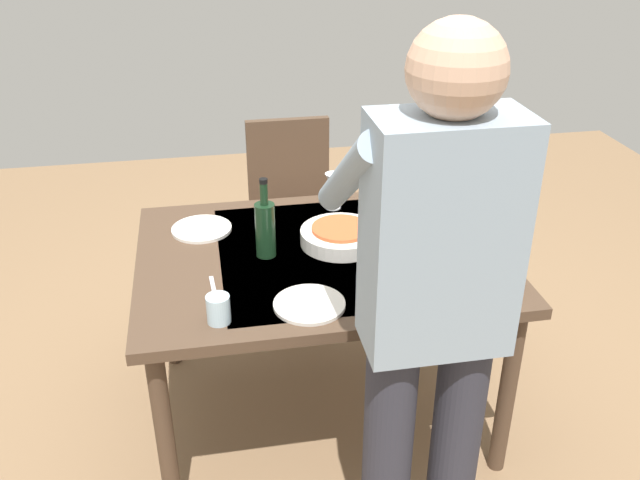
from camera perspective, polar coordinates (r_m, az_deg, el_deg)
ground_plane at (r=2.92m, az=0.00°, el=-13.69°), size 6.00×6.00×0.00m
dining_table at (r=2.53m, az=0.00°, el=-2.52°), size 1.31×0.99×0.73m
chair_near at (r=3.36m, az=-2.36°, el=3.13°), size 0.40×0.40×0.91m
person_server at (r=1.78m, az=9.24°, el=-5.68°), size 0.42×0.61×1.69m
wine_bottle at (r=2.43m, az=-4.56°, el=1.04°), size 0.07×0.07×0.30m
wine_glass_left at (r=2.79m, az=1.10°, el=4.63°), size 0.07×0.07×0.15m
wine_glass_right at (r=2.34m, az=5.89°, el=-0.28°), size 0.07×0.07×0.15m
water_cup_near_left at (r=2.57m, az=11.41°, el=0.37°), size 0.07×0.07×0.09m
water_cup_near_right at (r=2.12m, az=-8.42°, el=-5.68°), size 0.07×0.07×0.09m
serving_bowl_pasta at (r=2.54m, az=1.74°, el=0.39°), size 0.30×0.30×0.07m
side_bowl_salad at (r=2.34m, az=14.20°, el=-3.10°), size 0.18×0.18×0.07m
dinner_plate_near at (r=2.68m, az=-9.78°, el=0.91°), size 0.23×0.23×0.01m
dinner_plate_far at (r=2.19m, az=-0.89°, el=-5.35°), size 0.23×0.23×0.01m
table_knife at (r=2.28m, az=-8.76°, el=-4.28°), size 0.03×0.20×0.00m
table_fork at (r=2.26m, az=9.05°, el=-4.67°), size 0.05×0.18×0.00m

